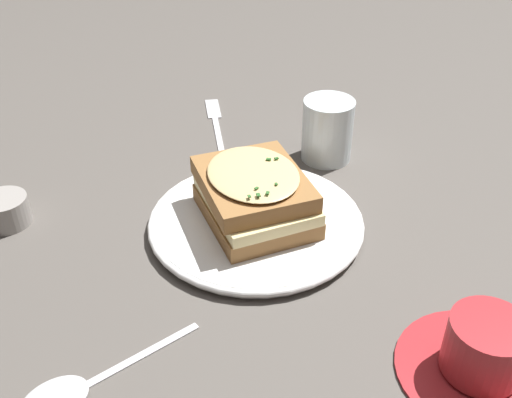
{
  "coord_description": "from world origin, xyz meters",
  "views": [
    {
      "loc": [
        0.07,
        -0.59,
        0.45
      ],
      "look_at": [
        0.01,
        -0.01,
        0.04
      ],
      "focal_mm": 42.0,
      "sensor_mm": 36.0,
      "label": 1
    }
  ],
  "objects_px": {
    "sandwich": "(255,195)",
    "water_glass": "(327,130)",
    "condiment_pot": "(5,211)",
    "dinner_plate": "(256,222)",
    "fork": "(215,117)",
    "teacup_with_saucer": "(484,353)",
    "spoon": "(65,394)"
  },
  "relations": [
    {
      "from": "water_glass",
      "to": "spoon",
      "type": "height_order",
      "value": "water_glass"
    },
    {
      "from": "dinner_plate",
      "to": "spoon",
      "type": "distance_m",
      "value": 0.3
    },
    {
      "from": "teacup_with_saucer",
      "to": "fork",
      "type": "relative_size",
      "value": 0.85
    },
    {
      "from": "sandwich",
      "to": "spoon",
      "type": "bearing_deg",
      "value": -117.64
    },
    {
      "from": "spoon",
      "to": "condiment_pot",
      "type": "xyz_separation_m",
      "value": [
        -0.17,
        0.24,
        0.01
      ]
    },
    {
      "from": "sandwich",
      "to": "condiment_pot",
      "type": "height_order",
      "value": "sandwich"
    },
    {
      "from": "water_glass",
      "to": "fork",
      "type": "bearing_deg",
      "value": 150.16
    },
    {
      "from": "teacup_with_saucer",
      "to": "spoon",
      "type": "xyz_separation_m",
      "value": [
        -0.37,
        -0.07,
        -0.02
      ]
    },
    {
      "from": "sandwich",
      "to": "teacup_with_saucer",
      "type": "relative_size",
      "value": 1.18
    },
    {
      "from": "teacup_with_saucer",
      "to": "condiment_pot",
      "type": "height_order",
      "value": "teacup_with_saucer"
    },
    {
      "from": "sandwich",
      "to": "condiment_pot",
      "type": "distance_m",
      "value": 0.31
    },
    {
      "from": "dinner_plate",
      "to": "water_glass",
      "type": "relative_size",
      "value": 2.92
    },
    {
      "from": "sandwich",
      "to": "condiment_pot",
      "type": "xyz_separation_m",
      "value": [
        -0.31,
        -0.02,
        -0.03
      ]
    },
    {
      "from": "dinner_plate",
      "to": "fork",
      "type": "relative_size",
      "value": 1.47
    },
    {
      "from": "teacup_with_saucer",
      "to": "fork",
      "type": "bearing_deg",
      "value": 82.52
    },
    {
      "from": "teacup_with_saucer",
      "to": "condiment_pot",
      "type": "xyz_separation_m",
      "value": [
        -0.54,
        0.17,
        -0.01
      ]
    },
    {
      "from": "fork",
      "to": "sandwich",
      "type": "bearing_deg",
      "value": -85.73
    },
    {
      "from": "dinner_plate",
      "to": "water_glass",
      "type": "height_order",
      "value": "water_glass"
    },
    {
      "from": "dinner_plate",
      "to": "condiment_pot",
      "type": "height_order",
      "value": "condiment_pot"
    },
    {
      "from": "sandwich",
      "to": "teacup_with_saucer",
      "type": "height_order",
      "value": "sandwich"
    },
    {
      "from": "dinner_plate",
      "to": "spoon",
      "type": "xyz_separation_m",
      "value": [
        -0.14,
        -0.27,
        -0.0
      ]
    },
    {
      "from": "spoon",
      "to": "fork",
      "type": "bearing_deg",
      "value": -48.55
    },
    {
      "from": "spoon",
      "to": "condiment_pot",
      "type": "height_order",
      "value": "condiment_pot"
    },
    {
      "from": "dinner_plate",
      "to": "fork",
      "type": "distance_m",
      "value": 0.3
    },
    {
      "from": "teacup_with_saucer",
      "to": "water_glass",
      "type": "relative_size",
      "value": 1.69
    },
    {
      "from": "water_glass",
      "to": "condiment_pot",
      "type": "xyz_separation_m",
      "value": [
        -0.39,
        -0.2,
        -0.03
      ]
    },
    {
      "from": "fork",
      "to": "spoon",
      "type": "bearing_deg",
      "value": -109.22
    },
    {
      "from": "dinner_plate",
      "to": "condiment_pot",
      "type": "bearing_deg",
      "value": -175.75
    },
    {
      "from": "dinner_plate",
      "to": "sandwich",
      "type": "height_order",
      "value": "sandwich"
    },
    {
      "from": "sandwich",
      "to": "water_glass",
      "type": "bearing_deg",
      "value": 64.68
    },
    {
      "from": "teacup_with_saucer",
      "to": "water_glass",
      "type": "bearing_deg",
      "value": 69.51
    },
    {
      "from": "teacup_with_saucer",
      "to": "water_glass",
      "type": "distance_m",
      "value": 0.4
    }
  ]
}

